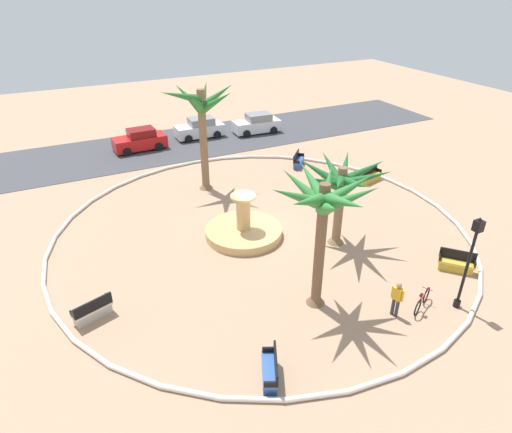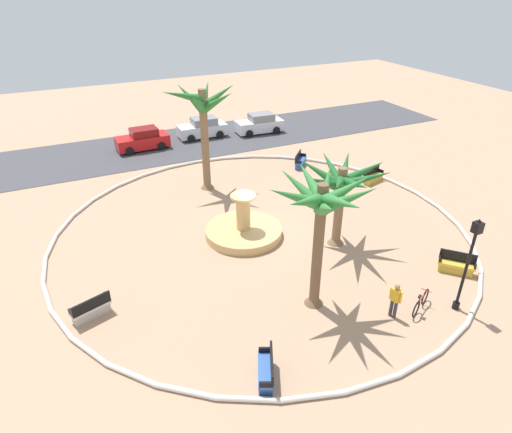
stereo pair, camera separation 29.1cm
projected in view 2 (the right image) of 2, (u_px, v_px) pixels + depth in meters
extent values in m
plane|color=tan|center=(261.00, 232.00, 23.86)|extent=(80.00, 80.00, 0.00)
torus|color=silver|center=(261.00, 230.00, 23.81)|extent=(21.82, 21.82, 0.20)
cube|color=#424247|center=(178.00, 144.00, 35.96)|extent=(48.00, 8.00, 0.03)
cylinder|color=tan|center=(244.00, 232.00, 23.42)|extent=(4.04, 4.04, 0.45)
cylinder|color=#19567F|center=(244.00, 232.00, 23.43)|extent=(3.56, 3.56, 0.34)
cylinder|color=tan|center=(243.00, 213.00, 22.87)|extent=(0.73, 0.73, 1.81)
cylinder|color=#E0B370|center=(243.00, 196.00, 22.40)|extent=(1.29, 1.29, 0.12)
cylinder|color=brown|center=(318.00, 248.00, 17.41)|extent=(0.42, 0.42, 5.51)
cone|color=brown|center=(314.00, 298.00, 18.62)|extent=(0.80, 0.80, 0.50)
cone|color=#337F38|center=(346.00, 190.00, 16.60)|extent=(2.27, 0.70, 1.32)
cone|color=#337F38|center=(326.00, 188.00, 17.13)|extent=(1.86, 1.97, 1.62)
cone|color=#337F38|center=(310.00, 181.00, 17.09)|extent=(0.82, 2.30, 1.18)
cone|color=#337F38|center=(301.00, 188.00, 16.89)|extent=(1.34, 2.27, 1.43)
cone|color=#337F38|center=(296.00, 197.00, 16.08)|extent=(2.30, 1.02, 1.35)
cone|color=#337F38|center=(307.00, 202.00, 15.51)|extent=(2.28, 1.47, 1.16)
cone|color=#337F38|center=(326.00, 209.00, 15.46)|extent=(1.42, 2.23, 1.50)
cone|color=#337F38|center=(340.00, 203.00, 15.39)|extent=(0.67, 2.28, 1.10)
cone|color=#337F38|center=(349.00, 199.00, 16.18)|extent=(2.12, 1.71, 1.52)
cylinder|color=brown|center=(205.00, 141.00, 27.18)|extent=(0.48, 0.48, 6.31)
cone|color=brown|center=(207.00, 184.00, 28.58)|extent=(0.91, 0.91, 0.50)
cone|color=#28702D|center=(218.00, 95.00, 26.40)|extent=(2.43, 0.86, 1.53)
cone|color=#28702D|center=(206.00, 95.00, 26.83)|extent=(1.66, 2.30, 1.65)
cone|color=#28702D|center=(190.00, 97.00, 26.48)|extent=(1.58, 2.31, 1.71)
cone|color=#28702D|center=(183.00, 96.00, 25.46)|extent=(2.47, 0.80, 1.14)
cone|color=#28702D|center=(198.00, 103.00, 25.01)|extent=(1.74, 2.28, 1.60)
cone|color=#28702D|center=(217.00, 102.00, 25.54)|extent=(1.84, 2.19, 1.70)
cylinder|color=brown|center=(339.00, 207.00, 21.88)|extent=(0.45, 0.45, 4.16)
cone|color=brown|center=(336.00, 239.00, 22.77)|extent=(0.86, 0.86, 0.50)
cone|color=#1E6028|center=(363.00, 172.00, 21.40)|extent=(2.47, 0.76, 1.26)
cone|color=#1E6028|center=(345.00, 168.00, 22.01)|extent=(2.05, 2.16, 1.36)
cone|color=#1E6028|center=(332.00, 168.00, 22.01)|extent=(0.88, 2.47, 1.41)
cone|color=#1E6028|center=(320.00, 173.00, 21.55)|extent=(1.88, 2.27, 1.45)
cone|color=#1E6028|center=(324.00, 183.00, 20.62)|extent=(2.44, 0.82, 1.51)
cone|color=#1E6028|center=(339.00, 184.00, 20.06)|extent=(2.05, 2.19, 1.17)
cone|color=#1E6028|center=(354.00, 184.00, 20.08)|extent=(0.89, 2.49, 1.21)
cone|color=#1E6028|center=(366.00, 179.00, 20.87)|extent=(2.24, 1.94, 1.40)
cube|color=beige|center=(90.00, 308.00, 17.80)|extent=(1.68, 0.98, 0.12)
cube|color=black|center=(91.00, 304.00, 17.53)|extent=(1.54, 0.58, 0.50)
cube|color=#B6ADA0|center=(91.00, 313.00, 17.93)|extent=(1.54, 0.90, 0.39)
cube|color=black|center=(71.00, 314.00, 17.28)|extent=(0.22, 0.45, 0.24)
cube|color=black|center=(107.00, 297.00, 18.19)|extent=(0.22, 0.45, 0.24)
cube|color=gold|center=(457.00, 264.00, 20.43)|extent=(1.45, 1.52, 0.12)
cube|color=black|center=(458.00, 257.00, 20.46)|extent=(1.14, 1.24, 0.50)
cube|color=gold|center=(455.00, 269.00, 20.55)|extent=(1.33, 1.40, 0.39)
cube|color=black|center=(475.00, 265.00, 20.11)|extent=(0.39, 0.36, 0.24)
cube|color=black|center=(440.00, 258.00, 20.61)|extent=(0.39, 0.36, 0.24)
cube|color=#335BA8|center=(265.00, 370.00, 15.04)|extent=(1.13, 1.66, 0.12)
cube|color=black|center=(272.00, 363.00, 14.89)|extent=(0.75, 1.48, 0.50)
cube|color=#2B4E8F|center=(265.00, 375.00, 15.16)|extent=(1.04, 1.53, 0.39)
cube|color=black|center=(266.00, 385.00, 14.31)|extent=(0.44, 0.26, 0.24)
cube|color=black|center=(265.00, 350.00, 15.62)|extent=(0.44, 0.26, 0.24)
cube|color=gold|center=(373.00, 176.00, 29.23)|extent=(1.68, 0.90, 0.12)
cube|color=black|center=(371.00, 171.00, 29.23)|extent=(1.56, 0.50, 0.50)
cube|color=gold|center=(373.00, 180.00, 29.36)|extent=(1.54, 0.83, 0.39)
cube|color=black|center=(381.00, 171.00, 29.59)|extent=(0.20, 0.46, 0.24)
cube|color=black|center=(367.00, 177.00, 28.74)|extent=(0.20, 0.46, 0.24)
cube|color=#335BA8|center=(301.00, 161.00, 31.62)|extent=(1.46, 1.51, 0.12)
cube|color=black|center=(298.00, 156.00, 31.53)|extent=(1.15, 1.22, 0.50)
cube|color=#2B4E8F|center=(301.00, 164.00, 31.75)|extent=(1.34, 1.39, 0.39)
cube|color=black|center=(303.00, 155.00, 32.18)|extent=(0.38, 0.37, 0.24)
cube|color=black|center=(298.00, 162.00, 30.93)|extent=(0.38, 0.37, 0.24)
cylinder|color=black|center=(465.00, 272.00, 17.57)|extent=(0.12, 0.12, 3.66)
cylinder|color=black|center=(456.00, 305.00, 18.39)|extent=(0.28, 0.28, 0.30)
cube|color=black|center=(478.00, 227.00, 16.58)|extent=(0.32, 0.32, 0.44)
sphere|color=#F2EDCC|center=(478.00, 227.00, 16.58)|extent=(0.22, 0.22, 0.22)
cone|color=black|center=(479.00, 221.00, 16.44)|extent=(0.20, 0.20, 0.18)
torus|color=black|center=(425.00, 297.00, 18.54)|extent=(0.67, 0.37, 0.72)
torus|color=black|center=(416.00, 309.00, 17.86)|extent=(0.67, 0.37, 0.72)
cylinder|color=#B21919|center=(422.00, 298.00, 18.08)|extent=(0.88, 0.46, 0.05)
cylinder|color=#B21919|center=(419.00, 300.00, 17.77)|extent=(0.04, 0.04, 0.30)
cube|color=black|center=(420.00, 296.00, 17.69)|extent=(0.22, 0.18, 0.06)
cylinder|color=#B21919|center=(426.00, 290.00, 18.33)|extent=(0.22, 0.41, 0.03)
cylinder|color=#33333D|center=(395.00, 310.00, 17.77)|extent=(0.14, 0.14, 0.81)
cylinder|color=#33333D|center=(391.00, 307.00, 17.88)|extent=(0.14, 0.14, 0.81)
cube|color=yellow|center=(396.00, 295.00, 17.49)|extent=(0.30, 0.39, 0.56)
sphere|color=#9E7051|center=(397.00, 287.00, 17.30)|extent=(0.22, 0.22, 0.22)
cylinder|color=yellow|center=(401.00, 298.00, 17.35)|extent=(0.09, 0.09, 0.53)
cylinder|color=yellow|center=(391.00, 292.00, 17.63)|extent=(0.09, 0.09, 0.53)
cube|color=red|center=(142.00, 142.00, 34.60)|extent=(4.07, 1.86, 0.90)
cube|color=maroon|center=(144.00, 132.00, 34.33)|extent=(2.06, 1.53, 0.60)
cube|color=#333D47|center=(132.00, 135.00, 34.00)|extent=(0.35, 1.37, 0.51)
cylinder|color=black|center=(130.00, 151.00, 33.59)|extent=(0.65, 0.25, 0.64)
cylinder|color=black|center=(124.00, 145.00, 34.91)|extent=(0.65, 0.25, 0.64)
cylinder|color=black|center=(162.00, 146.00, 34.60)|extent=(0.65, 0.25, 0.64)
cylinder|color=black|center=(155.00, 140.00, 35.92)|extent=(0.65, 0.25, 0.64)
cube|color=silver|center=(202.00, 130.00, 37.13)|extent=(4.02, 1.76, 0.90)
cube|color=gray|center=(204.00, 121.00, 36.85)|extent=(2.02, 1.47, 0.60)
cube|color=#333D47|center=(194.00, 123.00, 36.57)|extent=(0.31, 1.36, 0.51)
cylinder|color=black|center=(191.00, 139.00, 36.16)|extent=(0.64, 0.23, 0.64)
cylinder|color=black|center=(185.00, 133.00, 37.51)|extent=(0.64, 0.23, 0.64)
cylinder|color=black|center=(220.00, 135.00, 37.06)|extent=(0.64, 0.23, 0.64)
cylinder|color=black|center=(213.00, 129.00, 38.42)|extent=(0.64, 0.23, 0.64)
cube|color=silver|center=(259.00, 126.00, 38.17)|extent=(4.10, 1.95, 0.90)
cube|color=gray|center=(261.00, 117.00, 37.88)|extent=(2.09, 1.57, 0.60)
cube|color=#333D47|center=(252.00, 119.00, 37.62)|extent=(0.38, 1.38, 0.51)
cylinder|color=black|center=(249.00, 134.00, 37.22)|extent=(0.65, 0.26, 0.64)
cylinder|color=black|center=(242.00, 128.00, 38.61)|extent=(0.65, 0.26, 0.64)
cylinder|color=black|center=(276.00, 130.00, 38.03)|extent=(0.65, 0.26, 0.64)
cylinder|color=black|center=(269.00, 125.00, 39.41)|extent=(0.65, 0.26, 0.64)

